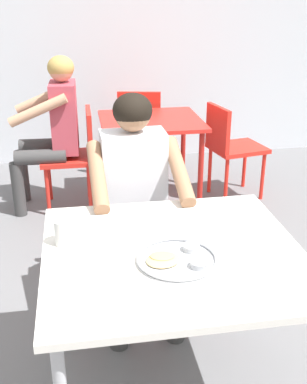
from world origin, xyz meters
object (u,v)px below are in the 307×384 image
(drinking_cup, at_px, (64,231))
(chair_red_right, at_px, (230,144))
(diner_foreground, at_px, (136,191))
(table_background_red, at_px, (151,130))
(patron_background, at_px, (53,121))
(table_foreground, at_px, (173,266))
(chair_red_far, at_px, (140,127))
(thali_tray, at_px, (178,259))
(chair_red_left, at_px, (76,151))
(chair_foreground, at_px, (131,212))

(drinking_cup, height_order, chair_red_right, drinking_cup)
(diner_foreground, height_order, table_background_red, diner_foreground)
(drinking_cup, relative_size, patron_background, 0.09)
(table_foreground, bearing_deg, chair_red_far, 84.82)
(table_foreground, height_order, table_background_red, table_foreground)
(thali_tray, height_order, patron_background, patron_background)
(table_foreground, height_order, chair_red_left, chair_red_left)
(chair_red_right, bearing_deg, table_foreground, -113.79)
(chair_red_left, xyz_separation_m, patron_background, (-0.16, 0.03, 0.26))
(table_foreground, relative_size, drinking_cup, 9.57)
(diner_foreground, bearing_deg, thali_tray, -85.49)
(diner_foreground, bearing_deg, patron_background, 107.12)
(thali_tray, distance_m, chair_red_left, 2.29)
(thali_tray, height_order, table_background_red, thali_tray)
(chair_red_left, height_order, chair_red_far, chair_red_far)
(drinking_cup, bearing_deg, thali_tray, -26.15)
(table_background_red, height_order, chair_red_left, chair_red_left)
(table_foreground, relative_size, table_background_red, 1.25)
(table_background_red, bearing_deg, table_foreground, -96.82)
(drinking_cup, relative_size, chair_red_right, 0.13)
(drinking_cup, xyz_separation_m, table_background_red, (0.69, 2.06, -0.19))
(thali_tray, xyz_separation_m, table_background_red, (0.26, 2.27, -0.14))
(chair_foreground, bearing_deg, chair_red_right, 50.92)
(chair_red_right, distance_m, patron_background, 1.49)
(diner_foreground, height_order, chair_red_right, diner_foreground)
(chair_foreground, xyz_separation_m, diner_foreground, (0.00, -0.22, 0.23))
(diner_foreground, relative_size, table_background_red, 1.49)
(thali_tray, bearing_deg, chair_foreground, 93.71)
(diner_foreground, xyz_separation_m, chair_red_far, (0.31, 2.12, -0.24))
(diner_foreground, bearing_deg, chair_foreground, 91.00)
(diner_foreground, height_order, chair_red_left, diner_foreground)
(thali_tray, bearing_deg, chair_red_right, 67.00)
(thali_tray, relative_size, drinking_cup, 2.90)
(chair_foreground, relative_size, patron_background, 0.70)
(table_foreground, height_order, diner_foreground, diner_foreground)
(diner_foreground, bearing_deg, table_background_red, 78.03)
(table_foreground, bearing_deg, chair_red_right, 66.21)
(chair_foreground, bearing_deg, thali_tray, -86.29)
(table_foreground, distance_m, chair_red_far, 2.80)
(table_foreground, xyz_separation_m, patron_background, (-0.53, 2.19, 0.06))
(table_foreground, bearing_deg, chair_red_left, 99.57)
(drinking_cup, bearing_deg, patron_background, 92.81)
(patron_background, bearing_deg, thali_tray, -76.94)
(chair_red_right, bearing_deg, diner_foreground, -124.39)
(chair_red_right, bearing_deg, table_background_red, 175.20)
(chair_red_left, bearing_deg, chair_foreground, -76.67)
(thali_tray, height_order, chair_red_far, chair_red_far)
(chair_foreground, bearing_deg, table_foreground, -85.90)
(diner_foreground, bearing_deg, chair_red_left, 101.53)
(drinking_cup, height_order, patron_background, patron_background)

